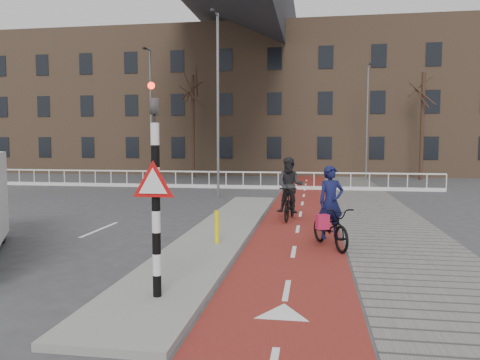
# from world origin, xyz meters

# --- Properties ---
(ground) EXTENTS (120.00, 120.00, 0.00)m
(ground) POSITION_xyz_m (0.00, 0.00, 0.00)
(ground) COLOR #38383A
(ground) RESTS_ON ground
(bike_lane) EXTENTS (2.50, 60.00, 0.01)m
(bike_lane) POSITION_xyz_m (1.50, 10.00, 0.01)
(bike_lane) COLOR maroon
(bike_lane) RESTS_ON ground
(sidewalk) EXTENTS (3.00, 60.00, 0.01)m
(sidewalk) POSITION_xyz_m (4.30, 10.00, 0.01)
(sidewalk) COLOR slate
(sidewalk) RESTS_ON ground
(curb_island) EXTENTS (1.80, 16.00, 0.12)m
(curb_island) POSITION_xyz_m (-0.70, 4.00, 0.06)
(curb_island) COLOR gray
(curb_island) RESTS_ON ground
(traffic_signal) EXTENTS (0.80, 0.80, 3.68)m
(traffic_signal) POSITION_xyz_m (-0.60, -2.02, 1.99)
(traffic_signal) COLOR black
(traffic_signal) RESTS_ON curb_island
(bollard) EXTENTS (0.12, 0.12, 0.84)m
(bollard) POSITION_xyz_m (-0.45, 2.16, 0.54)
(bollard) COLOR yellow
(bollard) RESTS_ON curb_island
(cyclist_near) EXTENTS (1.42, 2.12, 2.08)m
(cyclist_near) POSITION_xyz_m (2.40, 2.62, 0.71)
(cyclist_near) COLOR black
(cyclist_near) RESTS_ON bike_lane
(cyclist_far) EXTENTS (1.00, 2.07, 2.14)m
(cyclist_far) POSITION_xyz_m (1.17, 6.62, 0.89)
(cyclist_far) COLOR black
(cyclist_far) RESTS_ON bike_lane
(railing) EXTENTS (28.00, 0.10, 0.99)m
(railing) POSITION_xyz_m (-5.00, 17.00, 0.31)
(railing) COLOR silver
(railing) RESTS_ON ground
(townhouse_row) EXTENTS (46.00, 10.00, 15.90)m
(townhouse_row) POSITION_xyz_m (-3.00, 32.00, 7.81)
(townhouse_row) COLOR #7F6047
(townhouse_row) RESTS_ON ground
(tree_mid) EXTENTS (0.26, 0.26, 7.59)m
(tree_mid) POSITION_xyz_m (-6.97, 24.81, 3.80)
(tree_mid) COLOR #301C15
(tree_mid) RESTS_ON ground
(tree_right) EXTENTS (0.27, 0.27, 7.45)m
(tree_right) POSITION_xyz_m (9.44, 25.10, 3.72)
(tree_right) COLOR #301C15
(tree_right) RESTS_ON ground
(streetlight_near) EXTENTS (0.12, 0.12, 8.58)m
(streetlight_near) POSITION_xyz_m (-2.50, 12.34, 4.29)
(streetlight_near) COLOR slate
(streetlight_near) RESTS_ON ground
(streetlight_left) EXTENTS (0.12, 0.12, 8.67)m
(streetlight_left) POSITION_xyz_m (-8.62, 20.27, 4.33)
(streetlight_left) COLOR slate
(streetlight_left) RESTS_ON ground
(streetlight_right) EXTENTS (0.12, 0.12, 8.01)m
(streetlight_right) POSITION_xyz_m (5.59, 24.20, 4.00)
(streetlight_right) COLOR slate
(streetlight_right) RESTS_ON ground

